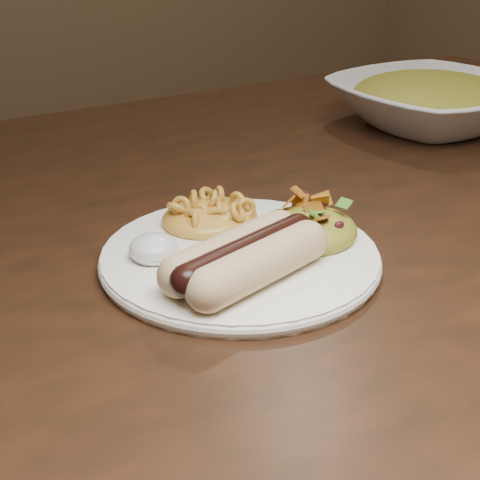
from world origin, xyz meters
TOP-DOWN VIEW (x-y plane):
  - table at (0.00, 0.00)m, footprint 1.60×0.90m
  - plate at (0.04, -0.06)m, footprint 0.27×0.27m
  - hotdog at (0.02, -0.10)m, footprint 0.12×0.09m
  - mac_and_cheese at (0.04, -0.00)m, footprint 0.10×0.10m
  - sour_cream at (-0.03, -0.04)m, footprint 0.05×0.05m
  - taco_salad at (0.10, -0.07)m, footprint 0.08×0.08m
  - serving_bowl at (0.44, 0.14)m, footprint 0.25×0.25m
  - bowl_filling at (0.44, 0.14)m, footprint 0.26×0.26m

SIDE VIEW (x-z plane):
  - table at x=0.00m, z-range 0.28..1.03m
  - plate at x=0.04m, z-range 0.75..0.76m
  - sour_cream at x=-0.03m, z-range 0.76..0.79m
  - taco_salad at x=0.10m, z-range 0.76..0.80m
  - mac_and_cheese at x=0.04m, z-range 0.76..0.79m
  - hotdog at x=0.02m, z-range 0.76..0.79m
  - serving_bowl at x=0.44m, z-range 0.75..0.81m
  - bowl_filling at x=0.44m, z-range 0.78..0.82m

